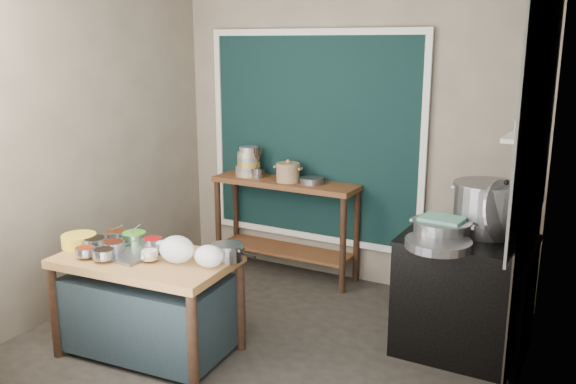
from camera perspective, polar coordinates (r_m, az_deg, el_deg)
The scene contains 30 objects.
floor at distance 4.86m, azimuth -1.99°, elevation -13.73°, with size 3.50×3.00×0.02m, color #2C2821.
back_wall at distance 5.71m, azimuth 5.71°, elevation 5.34°, with size 3.50×0.02×2.80m, color gray.
left_wall at distance 5.49m, azimuth -18.13°, elevation 4.38°, with size 0.02×3.00×2.80m, color gray.
right_wall at distance 3.81m, azimuth 21.19°, elevation 0.19°, with size 0.02×3.00×2.80m, color gray.
curtain_panel at distance 5.83m, azimuth 2.37°, elevation 5.07°, with size 2.10×0.02×1.90m, color black.
curtain_frame at distance 5.82m, azimuth 2.33°, elevation 5.06°, with size 2.22×0.03×2.02m, color beige, non-canonical shape.
tile_panel at distance 4.28m, azimuth 22.45°, elevation 7.62°, with size 0.02×1.70×1.70m, color #B2B2AA.
soot_patch at distance 4.63m, azimuth 21.35°, elevation -6.56°, with size 0.01×1.30×1.30m, color black.
wall_shelf at distance 4.62m, azimuth 21.33°, elevation 4.97°, with size 0.22×0.70×0.03m, color beige.
prep_table at distance 4.62m, azimuth -12.93°, elevation -10.31°, with size 1.25×0.72×0.75m, color #9C6D38.
back_counter at distance 5.96m, azimuth -0.25°, elevation -3.37°, with size 1.45×0.40×0.95m, color brown.
stove_block at distance 4.69m, azimuth 16.11°, elevation -9.47°, with size 0.90×0.68×0.85m, color black.
stove_top at distance 4.54m, azimuth 16.48°, elevation -4.35°, with size 0.92×0.69×0.03m, color black.
condiment_tray at distance 4.59m, azimuth -15.12°, elevation -5.41°, with size 0.51×0.36×0.02m, color gray.
condiment_bowls at distance 4.62m, azimuth -15.25°, elevation -4.70°, with size 0.68×0.55×0.08m.
yellow_basin at distance 4.81m, azimuth -18.96°, elevation -4.34°, with size 0.25×0.25×0.10m, color gold.
saucepan at distance 4.30m, azimuth -5.60°, elevation -5.62°, with size 0.22×0.22×0.12m, color gray, non-canonical shape.
plastic_bag_a at distance 4.29m, azimuth -10.37°, elevation -5.31°, with size 0.25×0.22×0.19m, color white.
plastic_bag_b at distance 4.18m, azimuth -7.43°, elevation -5.98°, with size 0.21×0.17×0.15m, color white.
bowl_stack at distance 6.03m, azimuth -3.76°, elevation 2.70°, with size 0.26×0.26×0.29m.
utensil_cup at distance 5.98m, azimuth -2.88°, elevation 1.82°, with size 0.15×0.15×0.09m, color gray.
ceramic_crock at distance 5.77m, azimuth -0.00°, elevation 1.76°, with size 0.24×0.24×0.16m, color #90744E, non-canonical shape.
wide_bowl at distance 5.70m, azimuth 2.24°, elevation 1.07°, with size 0.23×0.23×0.06m, color gray.
stock_pot at distance 4.63m, azimuth 17.99°, elevation -1.45°, with size 0.48×0.48×0.38m, color gray, non-canonical shape.
pot_lid at distance 4.48m, azimuth 19.31°, elevation -1.69°, with size 0.44×0.44×0.02m, color gray.
steamer at distance 4.45m, azimuth 14.19°, elevation -3.44°, with size 0.42×0.42×0.14m, color gray, non-canonical shape.
green_cloth at distance 4.43m, azimuth 14.25°, elevation -2.46°, with size 0.29×0.22×0.02m, color #48836B.
shallow_pan at distance 4.26m, azimuth 13.88°, elevation -4.72°, with size 0.45×0.45×0.06m, color gray.
shelf_bowl_stack at distance 4.61m, azimuth 21.40°, elevation 5.87°, with size 0.16×0.16×0.13m.
shelf_bowl_green at distance 4.77m, azimuth 21.63°, elevation 5.64°, with size 0.13×0.13×0.05m, color gray.
Camera 1 is at (2.22, -3.69, 2.24)m, focal length 38.00 mm.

